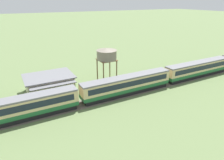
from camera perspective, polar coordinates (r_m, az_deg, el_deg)
ground_plane at (r=57.31m, az=21.20°, el=0.86°), size 600.00×600.00×0.00m
passenger_train at (r=43.42m, az=4.73°, el=-1.07°), size 110.17×2.95×4.10m
railway_track at (r=40.96m, az=-4.92°, el=-6.10°), size 155.75×3.60×0.04m
station_building at (r=46.43m, az=-17.44°, el=-0.96°), size 10.42×9.13×3.79m
water_tower at (r=48.22m, az=-1.54°, el=7.30°), size 5.00×5.00×8.53m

